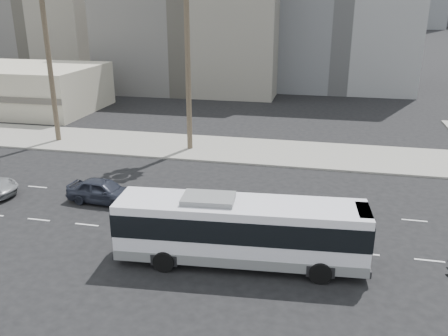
# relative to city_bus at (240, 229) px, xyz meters

# --- Properties ---
(ground) EXTENTS (700.00, 700.00, 0.00)m
(ground) POSITION_rel_city_bus_xyz_m (-3.10, 2.07, -1.76)
(ground) COLOR black
(ground) RESTS_ON ground
(sidewalk_north) EXTENTS (120.00, 7.00, 0.15)m
(sidewalk_north) POSITION_rel_city_bus_xyz_m (-3.10, 17.57, -1.68)
(sidewalk_north) COLOR gray
(sidewalk_north) RESTS_ON ground
(commercial_low) EXTENTS (22.00, 12.16, 5.00)m
(commercial_low) POSITION_rel_city_bus_xyz_m (-33.10, 28.06, 0.74)
(commercial_low) COLOR beige
(commercial_low) RESTS_ON ground
(midrise_beige_west) EXTENTS (24.00, 18.00, 18.00)m
(midrise_beige_west) POSITION_rel_city_bus_xyz_m (-15.10, 47.07, 7.24)
(midrise_beige_west) COLOR slate
(midrise_beige_west) RESTS_ON ground
(midrise_beige_far) EXTENTS (18.00, 16.00, 15.00)m
(midrise_beige_far) POSITION_rel_city_bus_xyz_m (-41.10, 52.07, 5.74)
(midrise_beige_far) COLOR slate
(midrise_beige_far) RESTS_ON ground
(city_bus) EXTENTS (11.80, 3.50, 3.34)m
(city_bus) POSITION_rel_city_bus_xyz_m (0.00, 0.00, 0.00)
(city_bus) COLOR white
(city_bus) RESTS_ON ground
(car_a) EXTENTS (2.11, 4.60, 1.53)m
(car_a) POSITION_rel_city_bus_xyz_m (-9.58, 5.21, -0.99)
(car_a) COLOR #282C3A
(car_a) RESTS_ON ground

